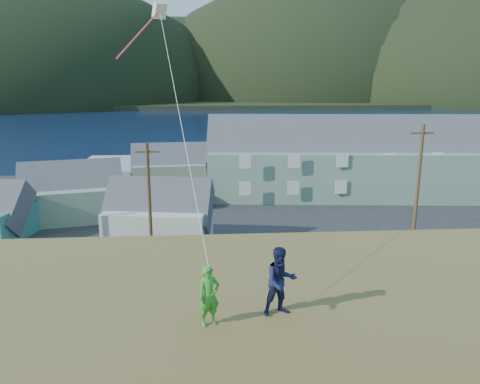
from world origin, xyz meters
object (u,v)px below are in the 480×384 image
shed_white (159,215)px  kite_flyer_navy (281,281)px  lodge (348,159)px  kite_flyer_green (209,296)px  wharf (169,165)px  shed_palegreen_near (72,193)px  shed_palegreen_far (173,167)px

shed_white → kite_flyer_navy: (5.69, -25.11, 5.56)m
lodge → kite_flyer_navy: 42.55m
kite_flyer_navy → kite_flyer_green: bearing=178.4°
wharf → kite_flyer_navy: kite_flyer_navy is taller
wharf → lodge: bearing=-41.2°
kite_flyer_green → wharf: bearing=70.3°
wharf → shed_palegreen_near: (-6.98, -25.98, 2.09)m
kite_flyer_green → shed_palegreen_far: bearing=70.1°
lodge → shed_palegreen_near: 29.45m
wharf → kite_flyer_navy: bearing=-82.6°
shed_palegreen_far → shed_white: bearing=-94.0°
lodge → kite_flyer_green: (-15.73, -40.42, 3.69)m
shed_white → wharf: bearing=102.3°
lodge → shed_palegreen_far: lodge is taller
wharf → shed_palegreen_far: 13.25m
shed_white → shed_palegreen_far: bearing=100.2°
shed_palegreen_far → wharf: bearing=91.4°
shed_white → shed_palegreen_far: 20.79m
wharf → shed_palegreen_near: 26.98m
wharf → shed_white: size_ratio=2.89×
lodge → kite_flyer_green: 43.53m
shed_white → kite_flyer_green: 26.36m
shed_palegreen_far → kite_flyer_green: kite_flyer_green is taller
shed_palegreen_near → wharf: bearing=61.8°
wharf → kite_flyer_navy: size_ratio=14.59×
shed_white → kite_flyer_green: bearing=-72.3°
shed_palegreen_near → kite_flyer_green: 36.09m
wharf → kite_flyer_green: bearing=-84.4°
wharf → shed_palegreen_near: size_ratio=2.52×
lodge → kite_flyer_navy: bearing=-104.1°
shed_white → shed_palegreen_near: bearing=147.8°
lodge → shed_palegreen_far: bearing=168.7°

